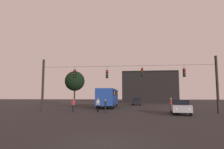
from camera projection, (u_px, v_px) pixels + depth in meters
The scene contains 11 objects.
ground_plane at pixel (129, 108), 32.56m from camera, with size 168.00×168.00×0.00m, color black.
overhead_signal_span at pixel (126, 81), 24.03m from camera, with size 20.78×0.44×6.45m.
city_bus at pixel (108, 96), 33.92m from camera, with size 2.79×11.06×3.00m.
car_near_right at pixel (180, 107), 21.31m from camera, with size 2.25×4.47×1.52m.
car_far_left at pixel (137, 101), 42.95m from camera, with size 1.92×4.38×1.52m.
pedestrian_crossing_left at pixel (73, 104), 24.23m from camera, with size 0.35×0.42×1.66m.
pedestrian_crossing_center at pixel (98, 104), 24.43m from camera, with size 0.29×0.39×1.63m.
pedestrian_crossing_right at pixel (171, 104), 24.35m from camera, with size 0.34×0.42×1.69m.
pedestrian_near_bus at pixel (105, 105), 22.91m from camera, with size 0.27×0.38×1.52m.
corner_building at pixel (149, 87), 61.13m from camera, with size 15.54×10.17×8.95m.
tree_left_silhouette at pixel (75, 81), 44.36m from camera, with size 4.29×4.29×7.29m.
Camera 1 is at (1.31, -8.52, 1.89)m, focal length 32.70 mm.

